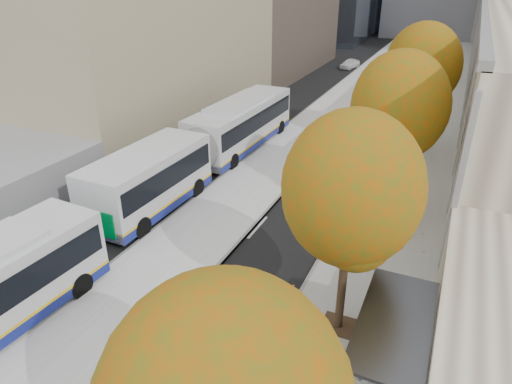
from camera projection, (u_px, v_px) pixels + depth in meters
The scene contains 9 objects.
bus_platform at pixel (319, 122), 36.39m from camera, with size 4.25×150.00×0.15m, color #B5B5B5.
sidewalk at pixel (424, 136), 33.46m from camera, with size 4.75×150.00×0.08m, color gray.
bus_shelter at pixel (400, 336), 12.26m from camera, with size 1.90×4.40×2.53m.
tree_c at pixel (352, 190), 13.35m from camera, with size 4.20×4.20×7.28m.
tree_d at pixel (400, 106), 20.62m from camera, with size 4.40×4.40×7.60m.
tree_e at pixel (422, 66), 27.89m from camera, with size 4.60×4.60×7.92m.
bus_far at pixel (209, 143), 27.12m from camera, with size 3.24×18.95×3.15m.
cyclist at pixel (239, 314), 15.01m from camera, with size 0.66×1.76×2.23m.
distant_car at pixel (350, 64), 55.89m from camera, with size 1.37×3.41×1.16m, color silver.
Camera 1 is at (5.96, 0.89, 11.07)m, focal length 32.00 mm.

